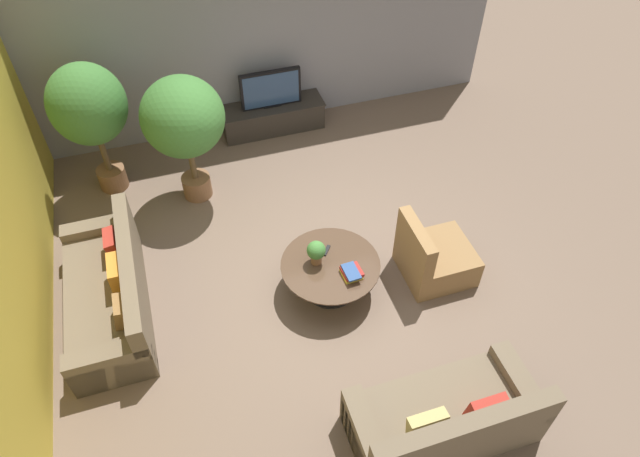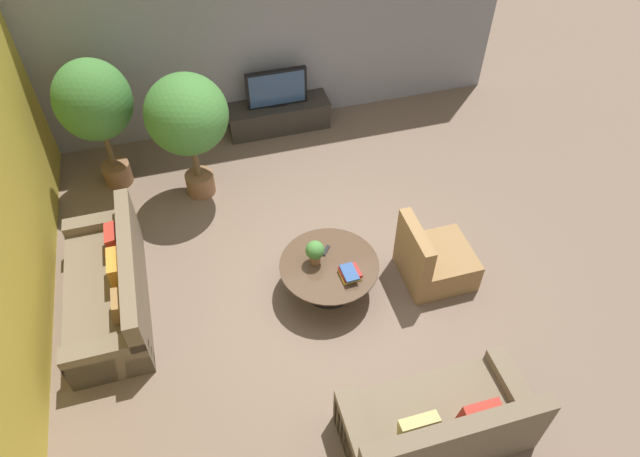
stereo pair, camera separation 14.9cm
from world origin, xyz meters
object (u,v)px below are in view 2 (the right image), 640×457
object	(u,v)px
couch_near_entry	(438,423)
potted_plant_tabletop	(315,251)
potted_palm_tall	(94,104)
potted_palm_corner	(187,118)
armchair_wicker	(433,261)
media_console	(278,116)
coffee_table	(329,271)
couch_by_wall	(110,289)
television	(277,88)

from	to	relation	value
couch_near_entry	potted_plant_tabletop	size ratio (longest dim) A/B	5.75
couch_near_entry	potted_palm_tall	bearing A→B (deg)	-59.28
potted_palm_corner	potted_palm_tall	bearing A→B (deg)	154.14
armchair_wicker	potted_palm_tall	xyz separation A→B (m)	(-3.56, 2.80, 1.03)
media_console	couch_near_entry	bearing A→B (deg)	-86.65
media_console	potted_plant_tabletop	distance (m)	3.23
potted_palm_tall	coffee_table	bearing A→B (deg)	-48.84
potted_palm_tall	potted_palm_corner	bearing A→B (deg)	-25.86
couch_by_wall	potted_palm_tall	distance (m)	2.42
coffee_table	potted_palm_corner	bearing A→B (deg)	119.96
coffee_table	couch_near_entry	world-z (taller)	couch_near_entry
armchair_wicker	potted_palm_tall	distance (m)	4.65
media_console	couch_near_entry	size ratio (longest dim) A/B	0.89
couch_by_wall	armchair_wicker	bearing A→B (deg)	80.65
coffee_table	media_console	bearing A→B (deg)	87.32
coffee_table	potted_plant_tabletop	distance (m)	0.35
couch_near_entry	armchair_wicker	world-z (taller)	armchair_wicker
couch_by_wall	potted_palm_tall	bearing A→B (deg)	176.57
media_console	television	bearing A→B (deg)	-90.00
television	coffee_table	world-z (taller)	television
potted_plant_tabletop	couch_by_wall	bearing A→B (deg)	170.85
potted_palm_corner	couch_by_wall	bearing A→B (deg)	-126.35
coffee_table	couch_near_entry	distance (m)	2.08
couch_near_entry	media_console	bearing A→B (deg)	-86.65
coffee_table	potted_palm_corner	xyz separation A→B (m)	(-1.22, 2.12, 0.94)
television	potted_palm_tall	xyz separation A→B (m)	(-2.47, -0.62, 0.59)
couch_near_entry	couch_by_wall	bearing A→B (deg)	-40.45
media_console	television	size ratio (longest dim) A/B	1.73
television	potted_plant_tabletop	bearing A→B (deg)	-95.33
couch_near_entry	coffee_table	bearing A→B (deg)	-77.13
couch_by_wall	couch_near_entry	world-z (taller)	same
media_console	television	distance (m)	0.49
coffee_table	armchair_wicker	size ratio (longest dim) A/B	1.33
couch_near_entry	armchair_wicker	xyz separation A→B (m)	(0.78, 1.87, -0.01)
potted_palm_tall	potted_plant_tabletop	xyz separation A→B (m)	(2.17, -2.57, -0.69)
coffee_table	armchair_wicker	bearing A→B (deg)	-7.08
couch_near_entry	potted_palm_tall	world-z (taller)	potted_palm_tall
coffee_table	couch_near_entry	bearing A→B (deg)	-77.13
potted_palm_corner	media_console	bearing A→B (deg)	39.93
potted_palm_tall	potted_plant_tabletop	bearing A→B (deg)	-49.77
couch_near_entry	armchair_wicker	size ratio (longest dim) A/B	2.06
armchair_wicker	potted_palm_tall	world-z (taller)	potted_palm_tall
media_console	armchair_wicker	bearing A→B (deg)	-72.37
television	media_console	bearing A→B (deg)	90.00
media_console	television	world-z (taller)	television
media_console	coffee_table	world-z (taller)	coffee_table
coffee_table	armchair_wicker	xyz separation A→B (m)	(1.24, -0.15, -0.04)
armchair_wicker	potted_palm_tall	size ratio (longest dim) A/B	0.46
couch_near_entry	potted_palm_tall	distance (m)	5.54
potted_palm_corner	potted_plant_tabletop	world-z (taller)	potted_palm_corner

